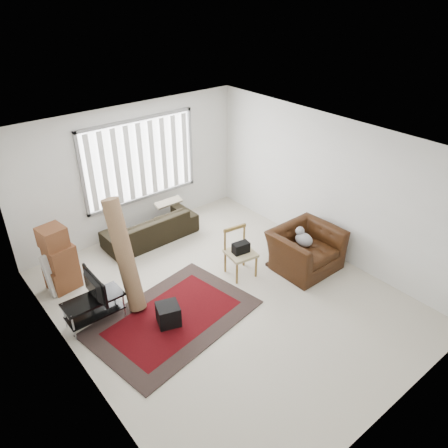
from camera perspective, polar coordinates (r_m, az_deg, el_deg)
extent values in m
plane|color=beige|center=(7.56, 0.21, -9.69)|extent=(6.00, 6.00, 0.00)
cube|color=white|center=(6.19, 0.25, 9.92)|extent=(5.00, 6.00, 0.02)
cube|color=silver|center=(9.05, -12.01, 6.73)|extent=(5.00, 0.02, 2.70)
cube|color=silver|center=(5.29, 22.00, -13.85)|extent=(5.00, 0.02, 2.70)
cube|color=silver|center=(5.80, -19.47, -8.85)|extent=(0.02, 6.00, 2.70)
cube|color=silver|center=(8.40, 13.57, 4.69)|extent=(0.02, 6.00, 2.70)
cube|color=white|center=(9.04, -10.96, 8.20)|extent=(2.40, 0.01, 1.60)
cube|color=gray|center=(9.02, -10.90, 8.16)|extent=(2.52, 0.06, 1.72)
cube|color=white|center=(8.99, -10.77, 8.09)|extent=(2.40, 0.02, 1.55)
cube|color=black|center=(7.22, -6.66, -12.10)|extent=(2.80, 2.10, 0.02)
cube|color=#47060A|center=(7.21, -6.67, -12.03)|extent=(2.19, 1.49, 0.00)
cube|color=black|center=(7.13, -16.76, -9.43)|extent=(0.92, 0.42, 0.04)
cube|color=black|center=(7.30, -16.47, -11.01)|extent=(0.89, 0.39, 0.03)
cylinder|color=#B2B2B7|center=(7.05, -19.03, -12.73)|extent=(0.03, 0.03, 0.46)
cylinder|color=#B2B2B7|center=(7.25, -12.93, -10.25)|extent=(0.03, 0.03, 0.46)
cylinder|color=#B2B2B7|center=(7.31, -20.09, -11.17)|extent=(0.03, 0.03, 0.46)
cylinder|color=#B2B2B7|center=(7.51, -14.19, -8.84)|extent=(0.03, 0.03, 0.46)
imported|color=black|center=(6.99, -17.04, -7.95)|extent=(0.10, 0.75, 0.43)
cube|color=black|center=(7.02, -7.29, -11.61)|extent=(0.43, 0.43, 0.34)
cube|color=brown|center=(8.18, -20.30, -6.41)|extent=(0.55, 0.51, 0.44)
cube|color=brown|center=(7.93, -20.62, -4.00)|extent=(0.50, 0.46, 0.40)
cube|color=brown|center=(7.77, -21.52, -1.61)|extent=(0.45, 0.45, 0.36)
cube|color=silver|center=(8.05, -20.39, -5.65)|extent=(0.64, 0.35, 0.77)
cylinder|color=brown|center=(7.11, -12.87, -4.02)|extent=(0.28, 0.81, 1.88)
imported|color=black|center=(9.04, -9.62, 0.04)|extent=(1.96, 0.88, 0.75)
cube|color=tan|center=(7.85, 2.20, -3.87)|extent=(0.55, 0.55, 0.05)
cylinder|color=olive|center=(7.75, 1.70, -6.41)|extent=(0.04, 0.04, 0.45)
cylinder|color=olive|center=(7.94, 4.21, -5.50)|extent=(0.04, 0.04, 0.45)
cylinder|color=olive|center=(8.04, 0.16, -4.92)|extent=(0.04, 0.04, 0.45)
cylinder|color=olive|center=(8.21, 2.61, -4.09)|extent=(0.04, 0.04, 0.45)
cube|color=olive|center=(7.78, 1.42, -0.55)|extent=(0.46, 0.11, 0.06)
cube|color=olive|center=(7.79, 0.12, -2.17)|extent=(0.05, 0.05, 0.45)
cube|color=olive|center=(7.98, 2.64, -1.38)|extent=(0.05, 0.05, 0.45)
cube|color=black|center=(7.79, 2.22, -3.12)|extent=(0.32, 0.21, 0.19)
imported|color=#31190A|center=(8.19, 10.60, -2.96)|extent=(1.20, 1.04, 0.88)
ellipsoid|color=#59595B|center=(8.12, 10.68, -2.18)|extent=(0.24, 0.32, 0.22)
sphere|color=#59595B|center=(8.14, 9.90, -0.90)|extent=(0.17, 0.17, 0.17)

